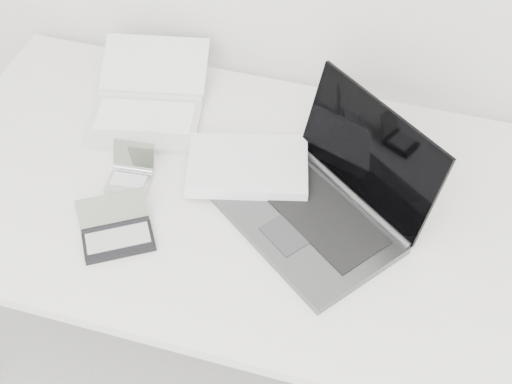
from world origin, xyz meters
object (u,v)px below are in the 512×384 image
(palmtop_charcoal, at_px, (117,233))
(laptop_large, at_px, (299,190))
(netbook_open_white, at_px, (147,106))
(desk, at_px, (274,213))

(palmtop_charcoal, bearing_deg, laptop_large, -1.04)
(laptop_large, bearing_deg, palmtop_charcoal, -112.50)
(laptop_large, xyz_separation_m, palmtop_charcoal, (-0.34, -0.20, -0.02))
(netbook_open_white, bearing_deg, desk, -37.79)
(laptop_large, bearing_deg, desk, -134.78)
(desk, relative_size, netbook_open_white, 4.19)
(netbook_open_white, relative_size, palmtop_charcoal, 2.02)
(laptop_large, bearing_deg, netbook_open_white, -165.66)
(laptop_large, distance_m, netbook_open_white, 0.47)
(netbook_open_white, distance_m, palmtop_charcoal, 0.39)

